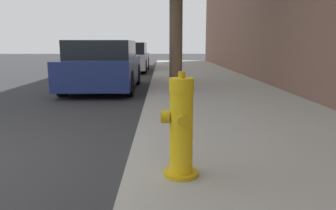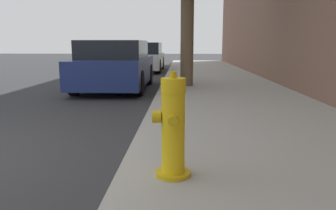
# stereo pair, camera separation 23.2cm
# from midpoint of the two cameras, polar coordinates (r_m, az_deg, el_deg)

# --- Properties ---
(sidewalk_slab) EXTENTS (3.39, 40.00, 0.15)m
(sidewalk_slab) POSITION_cam_midpoint_polar(r_m,az_deg,el_deg) (3.56, 19.51, -10.10)
(sidewalk_slab) COLOR #99968E
(sidewalk_slab) RESTS_ON ground_plane
(fire_hydrant) EXTENTS (0.34, 0.33, 0.92)m
(fire_hydrant) POSITION_cam_midpoint_polar(r_m,az_deg,el_deg) (2.84, -0.08, -4.19)
(fire_hydrant) COLOR #C39C11
(fire_hydrant) RESTS_ON sidewalk_slab
(parked_car_near) EXTENTS (1.86, 3.90, 1.39)m
(parked_car_near) POSITION_cam_midpoint_polar(r_m,az_deg,el_deg) (9.51, -11.87, 6.64)
(parked_car_near) COLOR navy
(parked_car_near) RESTS_ON ground_plane
(parked_car_mid) EXTENTS (1.70, 4.19, 1.35)m
(parked_car_mid) POSITION_cam_midpoint_polar(r_m,az_deg,el_deg) (15.84, -7.08, 8.22)
(parked_car_mid) COLOR silver
(parked_car_mid) RESTS_ON ground_plane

